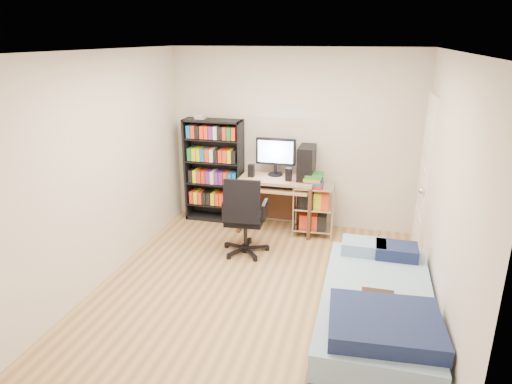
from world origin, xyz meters
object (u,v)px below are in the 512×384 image
(computer_desk, at_px, (285,182))
(media_shelf, at_px, (214,170))
(bed, at_px, (376,313))
(office_chair, at_px, (245,230))

(computer_desk, bearing_deg, media_shelf, 175.17)
(bed, bearing_deg, computer_desk, 119.49)
(bed, bearing_deg, media_shelf, 135.04)
(office_chair, bearing_deg, computer_desk, 65.48)
(office_chair, relative_size, bed, 0.51)
(computer_desk, height_order, bed, computer_desk)
(media_shelf, distance_m, office_chair, 1.33)
(office_chair, height_order, bed, office_chair)
(media_shelf, xyz_separation_m, computer_desk, (1.08, -0.09, -0.08))
(media_shelf, distance_m, bed, 3.38)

